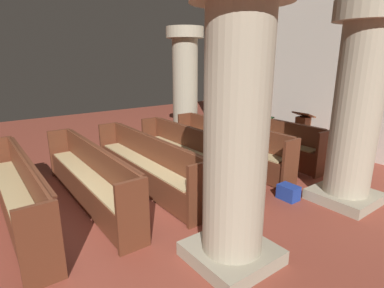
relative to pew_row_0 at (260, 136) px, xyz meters
name	(u,v)px	position (x,y,z in m)	size (l,w,h in m)	color
ground_plane	(115,220)	(0.80, -4.19, -0.52)	(19.20, 19.20, 0.00)	brown
back_wall	(341,64)	(0.80, 1.89, 1.73)	(10.00, 0.16, 4.50)	silver
pew_row_0	(260,136)	(0.00, 0.00, 0.00)	(3.42, 0.47, 0.97)	brown
pew_row_1	(229,143)	(0.00, -1.07, 0.00)	(3.42, 0.46, 0.97)	brown
pew_row_2	(191,152)	(0.00, -2.13, 0.00)	(3.42, 0.46, 0.97)	brown
pew_row_3	(145,162)	(0.00, -3.20, 0.00)	(3.42, 0.47, 0.97)	brown
pew_row_4	(89,174)	(0.00, -4.27, 0.00)	(3.42, 0.46, 0.97)	brown
pew_row_5	(17,190)	(0.00, -5.33, 0.00)	(3.42, 0.46, 0.97)	brown
pillar_aisle_side	(358,105)	(2.56, -0.73, 1.16)	(1.06, 1.06, 3.22)	#9F967E
pillar_far_side	(185,83)	(-2.51, -0.48, 1.16)	(1.06, 1.06, 3.22)	#9F967E
pillar_aisle_rear	(236,127)	(2.56, -3.42, 1.16)	(1.04, 1.04, 3.22)	#9F967E
lectern	(302,136)	(0.44, 1.09, -0.07)	(0.48, 0.45, 1.08)	brown
hymn_book	(269,118)	(0.09, 0.19, 0.46)	(0.14, 0.21, 0.03)	#194723
kneeler_box_navy	(240,210)	(1.87, -2.56, -0.41)	(0.38, 0.27, 0.21)	navy
kneeler_box_blue	(288,192)	(1.94, -1.45, -0.39)	(0.34, 0.25, 0.26)	navy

